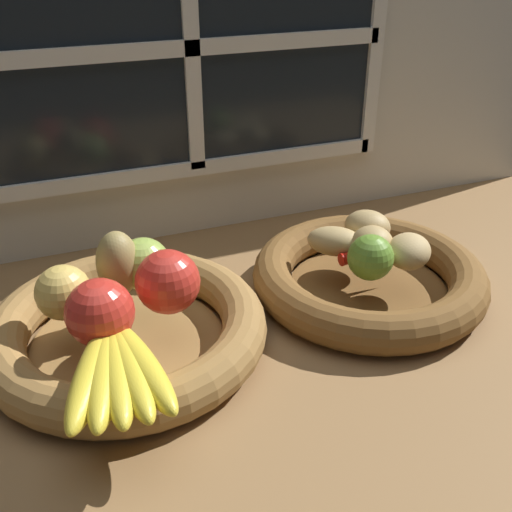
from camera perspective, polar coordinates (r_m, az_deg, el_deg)
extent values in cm
cube|color=olive|center=(83.44, 0.29, -6.65)|extent=(140.00, 90.00, 3.00)
cube|color=silver|center=(98.14, -6.49, 17.35)|extent=(140.00, 3.00, 55.00)
cube|color=black|center=(95.69, -6.29, 19.20)|extent=(64.00, 0.80, 38.00)
cube|color=white|center=(95.12, -6.18, 19.14)|extent=(2.40, 1.20, 38.00)
cube|color=white|center=(95.12, -6.18, 19.14)|extent=(64.00, 1.20, 2.40)
cube|color=white|center=(108.09, 11.41, 19.97)|extent=(2.40, 1.20, 40.40)
cube|color=white|center=(100.16, -5.60, 8.39)|extent=(64.00, 1.20, 2.40)
cylinder|color=olive|center=(78.71, -12.02, -8.11)|extent=(24.29, 24.29, 1.00)
torus|color=olive|center=(77.35, -12.20, -6.74)|extent=(35.26, 35.26, 5.64)
cylinder|color=brown|center=(89.01, 10.52, -3.13)|extent=(22.88, 22.88, 1.00)
torus|color=brown|center=(87.81, 10.66, -1.85)|extent=(33.54, 33.54, 5.64)
sphere|color=red|center=(72.74, -8.41, -2.44)|extent=(7.90, 7.90, 7.90)
sphere|color=#DBB756|center=(74.63, -17.87, -3.33)|extent=(6.70, 6.70, 6.70)
sphere|color=#99B74C|center=(78.01, -10.66, -0.75)|extent=(6.88, 6.88, 6.88)
sphere|color=red|center=(68.86, -14.65, -5.23)|extent=(7.77, 7.77, 7.77)
ellipsoid|color=olive|center=(76.94, -13.00, -0.70)|extent=(6.90, 7.25, 8.69)
ellipsoid|color=yellow|center=(64.25, -15.29, -10.61)|extent=(9.53, 17.54, 3.38)
ellipsoid|color=yellow|center=(64.01, -14.22, -10.62)|extent=(7.37, 17.82, 3.38)
ellipsoid|color=yellow|center=(63.93, -13.13, -10.52)|extent=(5.08, 17.76, 3.38)
ellipsoid|color=yellow|center=(63.99, -12.05, -10.33)|extent=(4.06, 17.63, 3.38)
ellipsoid|color=yellow|center=(64.20, -11.01, -10.05)|extent=(6.40, 17.83, 3.38)
sphere|color=brown|center=(70.96, -13.67, -6.12)|extent=(3.04, 3.04, 3.04)
ellipsoid|color=tan|center=(85.26, 10.98, 1.19)|extent=(8.27, 8.23, 4.90)
ellipsoid|color=tan|center=(84.59, 14.33, 0.45)|extent=(9.15, 9.14, 4.65)
ellipsoid|color=tan|center=(90.12, 10.57, 2.78)|extent=(8.95, 9.03, 4.75)
ellipsoid|color=tan|center=(85.92, 7.54, 1.41)|extent=(9.44, 8.79, 4.05)
sphere|color=olive|center=(80.30, 10.85, -0.14)|extent=(6.17, 6.17, 6.17)
cone|color=red|center=(86.32, 11.76, 0.31)|extent=(12.47, 2.16, 1.82)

